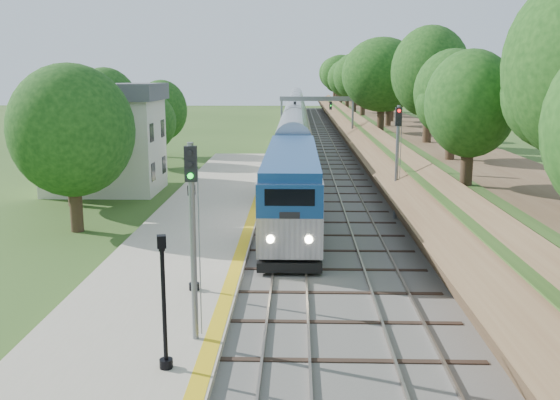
{
  "coord_description": "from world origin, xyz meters",
  "views": [
    {
      "loc": [
        0.32,
        -15.58,
        8.66
      ],
      "look_at": [
        -0.5,
        13.36,
        2.8
      ],
      "focal_mm": 40.0,
      "sensor_mm": 36.0,
      "label": 1
    }
  ],
  "objects_px": {
    "signal_gantry": "(317,109)",
    "lamppost_far": "(193,244)",
    "station_building": "(104,137)",
    "train": "(296,119)",
    "signal_platform": "(192,221)",
    "signal_farside": "(397,150)",
    "lamppost_mid": "(164,310)"
  },
  "relations": [
    {
      "from": "station_building",
      "to": "train",
      "type": "relative_size",
      "value": 0.06
    },
    {
      "from": "signal_platform",
      "to": "lamppost_far",
      "type": "bearing_deg",
      "value": 99.89
    },
    {
      "from": "train",
      "to": "signal_platform",
      "type": "height_order",
      "value": "signal_platform"
    },
    {
      "from": "lamppost_far",
      "to": "signal_farside",
      "type": "height_order",
      "value": "signal_farside"
    },
    {
      "from": "station_building",
      "to": "lamppost_mid",
      "type": "xyz_separation_m",
      "value": [
        10.58,
        -29.09,
        -1.95
      ]
    },
    {
      "from": "station_building",
      "to": "signal_platform",
      "type": "bearing_deg",
      "value": -67.69
    },
    {
      "from": "signal_farside",
      "to": "station_building",
      "type": "bearing_deg",
      "value": 156.33
    },
    {
      "from": "train",
      "to": "signal_farside",
      "type": "xyz_separation_m",
      "value": [
        6.2,
        -55.94,
        2.06
      ]
    },
    {
      "from": "station_building",
      "to": "lamppost_far",
      "type": "bearing_deg",
      "value": -65.39
    },
    {
      "from": "signal_gantry",
      "to": "lamppost_far",
      "type": "height_order",
      "value": "signal_gantry"
    },
    {
      "from": "lamppost_mid",
      "to": "lamppost_far",
      "type": "bearing_deg",
      "value": 92.38
    },
    {
      "from": "signal_farside",
      "to": "lamppost_far",
      "type": "bearing_deg",
      "value": -125.94
    },
    {
      "from": "signal_gantry",
      "to": "station_building",
      "type": "bearing_deg",
      "value": -123.38
    },
    {
      "from": "train",
      "to": "lamppost_far",
      "type": "relative_size",
      "value": 32.8
    },
    {
      "from": "station_building",
      "to": "lamppost_far",
      "type": "height_order",
      "value": "station_building"
    },
    {
      "from": "station_building",
      "to": "signal_gantry",
      "type": "bearing_deg",
      "value": 56.62
    },
    {
      "from": "station_building",
      "to": "signal_farside",
      "type": "bearing_deg",
      "value": -23.67
    },
    {
      "from": "lamppost_far",
      "to": "signal_farside",
      "type": "distance_m",
      "value": 16.97
    },
    {
      "from": "station_building",
      "to": "signal_gantry",
      "type": "height_order",
      "value": "station_building"
    },
    {
      "from": "signal_gantry",
      "to": "lamppost_mid",
      "type": "height_order",
      "value": "signal_gantry"
    },
    {
      "from": "train",
      "to": "signal_gantry",
      "type": "bearing_deg",
      "value": -83.62
    },
    {
      "from": "lamppost_mid",
      "to": "lamppost_far",
      "type": "height_order",
      "value": "lamppost_far"
    },
    {
      "from": "lamppost_mid",
      "to": "signal_farside",
      "type": "distance_m",
      "value": 22.5
    },
    {
      "from": "signal_farside",
      "to": "train",
      "type": "bearing_deg",
      "value": 96.32
    },
    {
      "from": "station_building",
      "to": "train",
      "type": "bearing_deg",
      "value": 73.44
    },
    {
      "from": "signal_platform",
      "to": "signal_gantry",
      "type": "bearing_deg",
      "value": 84.11
    },
    {
      "from": "station_building",
      "to": "signal_farside",
      "type": "height_order",
      "value": "station_building"
    },
    {
      "from": "lamppost_mid",
      "to": "lamppost_far",
      "type": "relative_size",
      "value": 0.95
    },
    {
      "from": "signal_gantry",
      "to": "train",
      "type": "height_order",
      "value": "signal_gantry"
    },
    {
      "from": "station_building",
      "to": "train",
      "type": "distance_m",
      "value": 49.15
    },
    {
      "from": "lamppost_far",
      "to": "train",
      "type": "bearing_deg",
      "value": 86.96
    },
    {
      "from": "station_building",
      "to": "lamppost_mid",
      "type": "distance_m",
      "value": 31.02
    }
  ]
}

